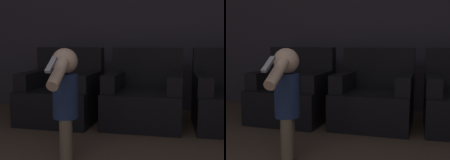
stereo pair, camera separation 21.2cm
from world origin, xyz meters
The scene contains 4 objects.
wall_back centered at (0.00, 4.50, 1.30)m, with size 8.40×0.05×2.60m.
armchair_left centered at (-0.85, 3.66, 0.31)m, with size 0.92×0.91×0.89m.
armchair_middle centered at (0.15, 3.66, 0.31)m, with size 0.91×0.89×0.89m.
person_toddler centered at (-0.38, 2.36, 0.55)m, with size 0.20×0.62×0.93m.
Camera 2 is at (0.61, 0.07, 0.99)m, focal length 50.00 mm.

